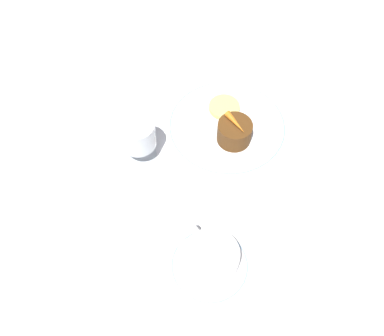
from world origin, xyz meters
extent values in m
plane|color=white|center=(0.00, 0.00, 0.00)|extent=(3.00, 3.00, 0.00)
cylinder|color=white|center=(0.01, -0.04, 0.01)|extent=(0.26, 0.26, 0.01)
torus|color=#8CB2D1|center=(0.01, -0.04, 0.01)|extent=(0.24, 0.24, 0.00)
cylinder|color=white|center=(-0.24, 0.14, 0.01)|extent=(0.14, 0.14, 0.01)
torus|color=#8CB2D1|center=(-0.24, 0.14, 0.01)|extent=(0.13, 0.13, 0.00)
cylinder|color=white|center=(-0.24, 0.13, 0.04)|extent=(0.09, 0.09, 0.06)
cylinder|color=brown|center=(-0.24, 0.13, 0.04)|extent=(0.08, 0.08, 0.05)
torus|color=white|center=(-0.19, 0.13, 0.04)|extent=(0.04, 0.01, 0.04)
cube|color=silver|center=(-0.20, 0.11, 0.01)|extent=(0.04, 0.08, 0.00)
ellipsoid|color=silver|center=(-0.18, 0.16, 0.01)|extent=(0.02, 0.03, 0.00)
cylinder|color=silver|center=(0.03, 0.14, 0.00)|extent=(0.06, 0.06, 0.01)
cylinder|color=silver|center=(0.03, 0.14, 0.02)|extent=(0.01, 0.01, 0.04)
cylinder|color=silver|center=(0.03, 0.14, 0.07)|extent=(0.07, 0.07, 0.06)
cylinder|color=#470A14|center=(0.03, 0.14, 0.06)|extent=(0.06, 0.06, 0.03)
cube|color=silver|center=(-0.16, -0.07, 0.00)|extent=(0.01, 0.14, 0.01)
cube|color=silver|center=(-0.16, 0.02, 0.00)|extent=(0.02, 0.05, 0.01)
cylinder|color=#563314|center=(-0.03, -0.04, 0.04)|extent=(0.07, 0.07, 0.05)
cone|color=orange|center=(-0.03, -0.04, 0.07)|extent=(0.06, 0.02, 0.01)
cylinder|color=#EFE075|center=(0.05, -0.06, 0.02)|extent=(0.07, 0.07, 0.01)
camera|label=1|loc=(-0.46, 0.29, 0.75)|focal=42.00mm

